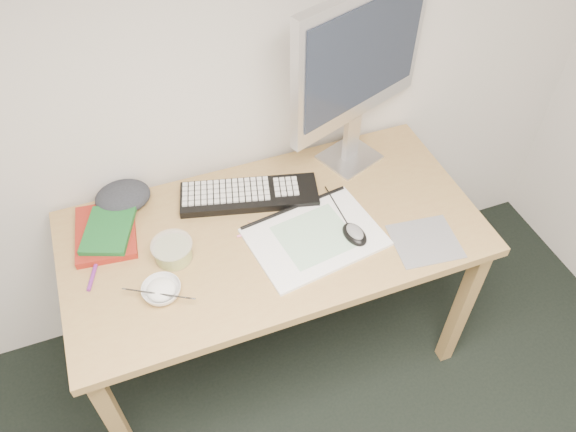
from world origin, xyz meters
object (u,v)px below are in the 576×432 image
Objects in this scene: sketchpad at (315,237)px; keyboard at (249,195)px; monitor at (359,62)px; rice_bowl at (162,291)px; desk at (273,246)px.

keyboard reaches higher than sketchpad.
monitor is at bearing 23.71° from keyboard.
rice_bowl is (-0.80, -0.37, -0.40)m from monitor.
desk is 0.20m from keyboard.
keyboard is at bearing 38.69° from rice_bowl.
keyboard is (-0.03, 0.17, 0.10)m from desk.
monitor reaches higher than sketchpad.
monitor reaches higher than desk.
rice_bowl is at bearing -175.95° from monitor.
rice_bowl is at bearing 176.63° from sketchpad.
keyboard is 4.04× the size of rice_bowl.
monitor is at bearing 24.94° from rice_bowl.
sketchpad is 0.87× the size of keyboard.
sketchpad is at bearing -35.08° from desk.
rice_bowl reaches higher than sketchpad.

